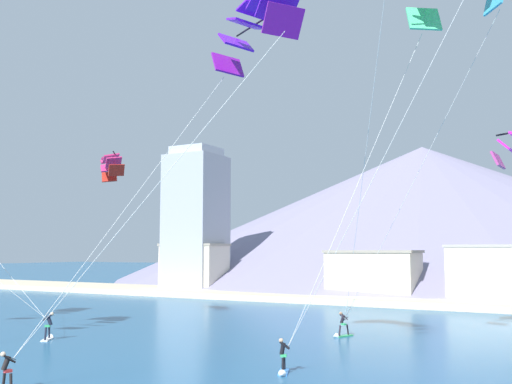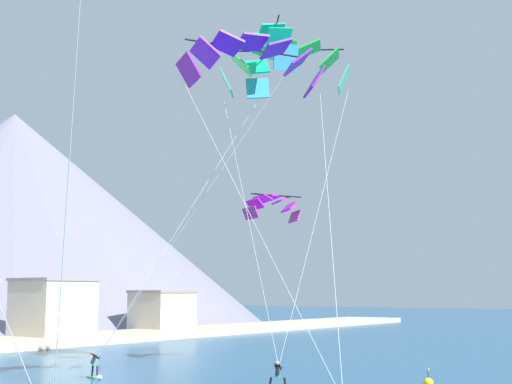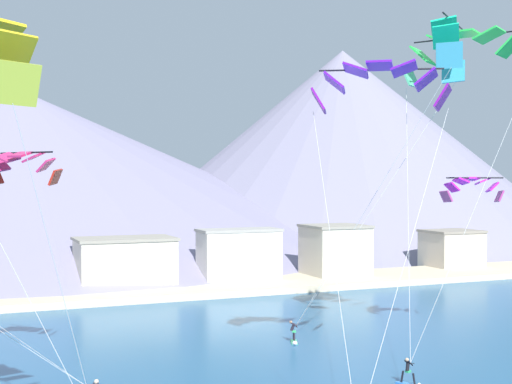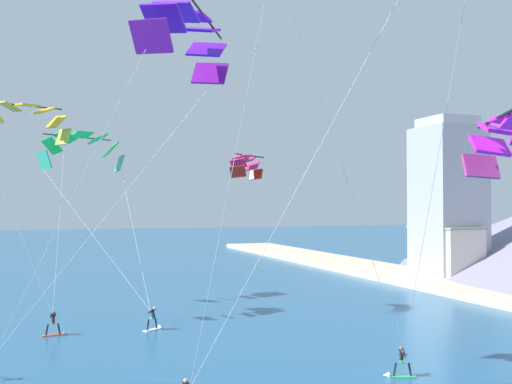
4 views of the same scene
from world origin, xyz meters
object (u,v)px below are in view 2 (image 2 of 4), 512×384
parafoil_kite_near_lead (266,54)px  parafoil_kite_distant_high_outer (272,205)px  kitesurfer_near_trail (282,384)px  parafoil_kite_near_trail (285,63)px  parafoil_kite_mid_center (253,58)px  race_marker_buoy (428,383)px  kitesurfer_near_lead (96,371)px

parafoil_kite_near_lead → parafoil_kite_distant_high_outer: bearing=29.9°
kitesurfer_near_trail → parafoil_kite_near_trail: parafoil_kite_near_trail is taller
parafoil_kite_distant_high_outer → parafoil_kite_mid_center: bearing=-149.6°
parafoil_kite_near_trail → parafoil_kite_distant_high_outer: bearing=44.6°
parafoil_kite_near_lead → parafoil_kite_mid_center: (-8.35, -4.93, -3.54)m
kitesurfer_near_trail → parafoil_kite_near_trail: size_ratio=0.09×
parafoil_kite_near_lead → race_marker_buoy: (0.23, -10.46, -20.48)m
parafoil_kite_near_lead → kitesurfer_near_trail: bearing=-140.0°
kitesurfer_near_lead → race_marker_buoy: (8.37, -16.99, -0.30)m
parafoil_kite_distant_high_outer → kitesurfer_near_lead: bearing=161.1°
kitesurfer_near_lead → parafoil_kite_distant_high_outer: size_ratio=0.39×
parafoil_kite_near_trail → kitesurfer_near_trail: bearing=-148.2°
parafoil_kite_distant_high_outer → parafoil_kite_near_lead: bearing=-150.1°
parafoil_kite_near_trail → race_marker_buoy: (-0.44, -9.44, -19.90)m
parafoil_kite_near_lead → parafoil_kite_mid_center: parafoil_kite_near_lead is taller
parafoil_kite_near_lead → parafoil_kite_near_trail: bearing=-56.7°
parafoil_kite_near_lead → race_marker_buoy: parafoil_kite_near_lead is taller
parafoil_kite_near_trail → parafoil_kite_distant_high_outer: (3.42, 3.37, -8.91)m
kitesurfer_near_lead → parafoil_kite_near_lead: (8.14, -6.53, 20.18)m
kitesurfer_near_trail → parafoil_kite_distant_high_outer: parafoil_kite_distant_high_outer is taller
parafoil_kite_mid_center → parafoil_kite_near_lead: bearing=30.6°
kitesurfer_near_trail → parafoil_kite_mid_center: bearing=162.9°
kitesurfer_near_lead → parafoil_kite_mid_center: parafoil_kite_mid_center is taller
kitesurfer_near_lead → parafoil_kite_near_trail: size_ratio=0.09×
parafoil_kite_mid_center → parafoil_kite_distant_high_outer: parafoil_kite_mid_center is taller
parafoil_kite_mid_center → parafoil_kite_distant_high_outer: 15.59m
parafoil_kite_near_trail → parafoil_kite_distant_high_outer: parafoil_kite_near_trail is taller
parafoil_kite_near_lead → parafoil_kite_distant_high_outer: parafoil_kite_near_lead is taller
kitesurfer_near_lead → kitesurfer_near_trail: bearing=-82.4°
kitesurfer_near_trail → parafoil_kite_distant_high_outer: size_ratio=0.39×
kitesurfer_near_trail → parafoil_kite_near_lead: size_ratio=0.08×
kitesurfer_near_lead → race_marker_buoy: 18.94m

